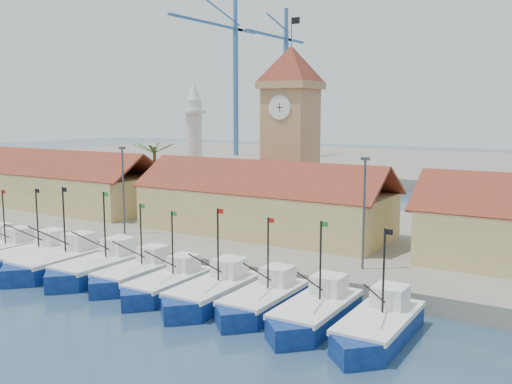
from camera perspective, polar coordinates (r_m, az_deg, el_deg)
The scene contains 20 objects.
ground at distance 44.91m, azimuth -12.57°, elevation -10.40°, with size 400.00×400.00×0.00m, color #1B2E48.
quay at distance 63.56m, azimuth 2.55°, elevation -4.04°, with size 140.00×32.00×1.50m, color gray.
terminal at distance 144.26m, azimuth 19.20°, elevation 2.42°, with size 240.00×80.00×2.00m, color gray.
boat_2 at distance 56.66m, azimuth -21.58°, elevation -6.09°, with size 3.60×9.86×7.46m.
boat_3 at distance 53.36m, azimuth -19.26°, elevation -6.78°, with size 3.83×10.49×7.94m.
boat_4 at distance 50.70m, azimuth -15.52°, elevation -7.42°, with size 3.73×10.22×7.74m.
boat_5 at distance 48.27m, azimuth -12.00°, elevation -8.18°, with size 3.36×9.21×6.97m.
boat_6 at distance 45.13m, azimuth -8.95°, elevation -9.27°, with size 3.29×9.03×6.83m.
boat_7 at distance 42.63m, azimuth -4.49°, elevation -10.15°, with size 3.59×9.83×7.44m.
boat_8 at distance 40.97m, azimuth 0.59°, elevation -10.95°, with size 3.40×9.32×7.06m.
boat_9 at distance 38.73m, azimuth 5.82°, elevation -12.10°, with size 3.53×9.67×7.31m.
boat_10 at distance 36.94m, azimuth 12.02°, elevation -13.26°, with size 3.54×9.69×7.33m.
hall_left at distance 80.45m, azimuth -19.32°, elevation 0.41°, with size 31.20×10.13×7.61m.
hall_center at distance 59.52m, azimuth 0.72°, elevation -1.69°, with size 27.04×10.13×7.61m.
clock_tower at distance 63.94m, azimuth 3.48°, elevation 6.16°, with size 5.80×5.80×22.70m.
minaret at distance 73.83m, azimuth -6.19°, elevation 4.65°, with size 3.00×3.00×16.30m.
palm_tree at distance 75.73m, azimuth -10.08°, elevation 2.01°, with size 5.60×5.03×8.39m.
lamp_posts at distance 52.20m, azimuth -3.26°, elevation -0.32°, with size 80.70×0.25×9.03m.
crane_blue_far at distance 157.05m, azimuth -2.50°, elevation 12.35°, with size 1.00×37.89×42.14m.
crane_blue_near at distance 156.61m, azimuth 2.81°, elevation 11.56°, with size 1.00×30.21×39.33m.
Camera 1 is at (29.76, -30.55, 14.09)m, focal length 40.00 mm.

